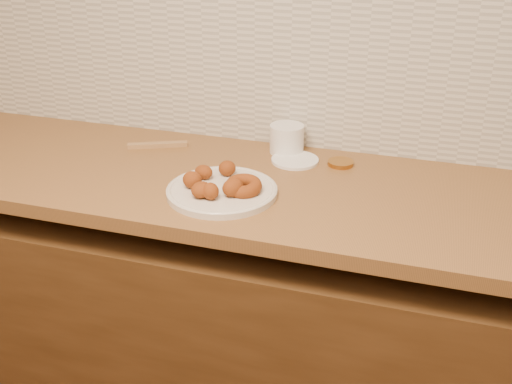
% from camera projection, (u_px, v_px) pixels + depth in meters
% --- Properties ---
extents(base_cabinet, '(3.60, 0.60, 0.77)m').
position_uv_depth(base_cabinet, '(333.00, 344.00, 1.81)').
color(base_cabinet, '#57371B').
rests_on(base_cabinet, floor).
extents(butcher_block, '(2.30, 0.62, 0.04)m').
position_uv_depth(butcher_block, '(125.00, 169.00, 1.77)').
color(butcher_block, brown).
rests_on(butcher_block, base_cabinet).
extents(backsplash, '(3.60, 0.02, 0.60)m').
position_uv_depth(backsplash, '(368.00, 54.00, 1.71)').
color(backsplash, beige).
rests_on(backsplash, wall_back).
extents(donut_plate, '(0.29, 0.29, 0.02)m').
position_uv_depth(donut_plate, '(222.00, 191.00, 1.57)').
color(donut_plate, silver).
rests_on(donut_plate, butcher_block).
extents(ring_donut, '(0.13, 0.13, 0.04)m').
position_uv_depth(ring_donut, '(243.00, 186.00, 1.54)').
color(ring_donut, maroon).
rests_on(ring_donut, donut_plate).
extents(fried_dough_chunks, '(0.18, 0.21, 0.05)m').
position_uv_depth(fried_dough_chunks, '(211.00, 182.00, 1.55)').
color(fried_dough_chunks, maroon).
rests_on(fried_dough_chunks, donut_plate).
extents(plastic_tub, '(0.12, 0.12, 0.09)m').
position_uv_depth(plastic_tub, '(287.00, 139.00, 1.82)').
color(plastic_tub, white).
rests_on(plastic_tub, butcher_block).
extents(tub_lid, '(0.18, 0.18, 0.01)m').
position_uv_depth(tub_lid, '(295.00, 160.00, 1.77)').
color(tub_lid, white).
rests_on(tub_lid, butcher_block).
extents(brass_jar_lid, '(0.09, 0.09, 0.01)m').
position_uv_depth(brass_jar_lid, '(341.00, 163.00, 1.74)').
color(brass_jar_lid, '#AD752F').
rests_on(brass_jar_lid, butcher_block).
extents(wooden_utensil, '(0.18, 0.10, 0.01)m').
position_uv_depth(wooden_utensil, '(158.00, 145.00, 1.87)').
color(wooden_utensil, '#9E7648').
rests_on(wooden_utensil, butcher_block).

